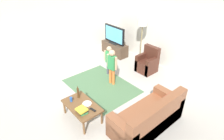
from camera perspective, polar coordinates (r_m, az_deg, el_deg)
ground at (r=5.53m, az=-4.78°, el=-7.87°), size 7.80×7.80×0.00m
wall_back at (r=6.87m, az=15.76°, el=11.65°), size 6.00×0.12×2.70m
wall_left at (r=7.34m, az=-19.57°, el=12.22°), size 0.12×6.00×2.70m
area_rug at (r=5.93m, az=-3.35°, el=-4.82°), size 2.20×1.60×0.01m
tv_stand at (r=7.88m, az=0.80°, el=6.52°), size 1.20×0.44×0.50m
tv at (r=7.65m, az=0.71°, el=10.63°), size 1.10×0.28×0.71m
couch at (r=4.50m, az=11.39°, el=-14.26°), size 0.80×1.80×0.86m
armchair at (r=6.71m, az=10.86°, el=2.00°), size 0.60×0.60×0.90m
floor_lamp at (r=6.70m, az=9.33°, el=13.66°), size 0.36×0.36×1.78m
child_near_tv at (r=6.22m, az=-0.87°, el=3.68°), size 0.32×0.21×1.04m
child_center at (r=5.68m, az=-0.02°, el=1.81°), size 0.39×0.19×1.17m
coffee_table at (r=4.65m, az=-9.18°, el=-10.92°), size 1.00×0.60×0.42m
book_stack at (r=4.40m, az=-9.11°, el=-12.03°), size 0.27×0.25×0.10m
bottle at (r=4.78m, az=-10.29°, el=-6.86°), size 0.06×0.06×0.33m
tv_remote at (r=4.44m, az=-5.87°, el=-11.95°), size 0.18×0.08×0.02m
soda_can at (r=4.73m, az=-12.36°, el=-8.74°), size 0.07×0.07×0.12m
plate at (r=4.63m, az=-7.63°, el=-10.11°), size 0.22×0.22×0.02m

